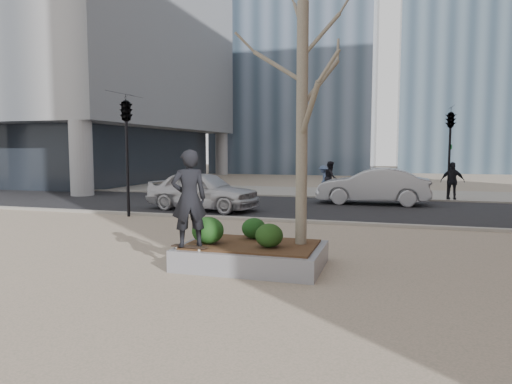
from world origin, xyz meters
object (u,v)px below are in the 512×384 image
(skateboard, at_px, (190,248))
(police_car, at_px, (202,190))
(planter, at_px, (252,256))
(skateboarder, at_px, (189,198))

(skateboard, bearing_deg, police_car, 117.08)
(planter, xyz_separation_m, police_car, (-4.54, 7.97, 0.59))
(planter, bearing_deg, skateboarder, -145.57)
(police_car, bearing_deg, skateboard, -149.50)
(skateboard, relative_size, skateboarder, 0.40)
(planter, distance_m, skateboarder, 1.85)
(planter, relative_size, police_car, 0.64)
(planter, bearing_deg, police_car, 119.69)
(police_car, bearing_deg, skateboarder, -149.50)
(planter, distance_m, police_car, 9.19)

